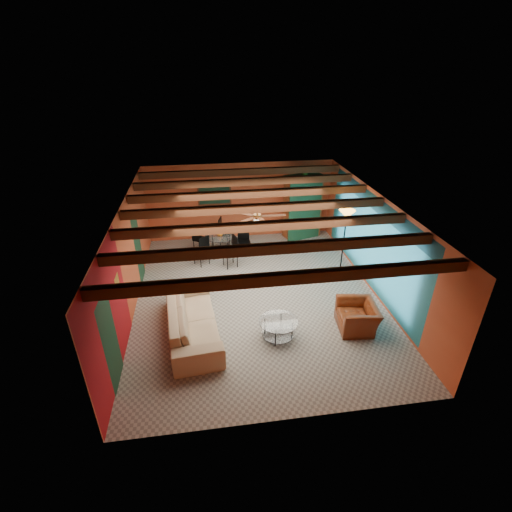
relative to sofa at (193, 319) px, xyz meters
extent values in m
cube|color=gray|center=(1.72, 1.32, -0.41)|extent=(6.50, 8.00, 0.01)
cube|color=silver|center=(1.72, 1.32, 2.29)|extent=(6.50, 8.00, 0.01)
cube|color=#C14F2C|center=(1.72, 5.32, 0.94)|extent=(6.50, 0.02, 2.70)
cube|color=maroon|center=(-1.53, 1.32, 0.94)|extent=(0.02, 8.00, 2.70)
cube|color=teal|center=(4.97, 1.32, 0.94)|extent=(0.02, 8.00, 2.70)
imported|color=tan|center=(0.00, 0.00, 0.00)|extent=(1.36, 2.89, 0.82)
imported|color=#662912|center=(3.91, -0.35, -0.08)|extent=(0.98, 1.09, 0.65)
cube|color=brown|center=(3.92, 5.02, 0.69)|extent=(1.38, 0.96, 2.20)
cube|color=black|center=(0.82, 5.28, 1.24)|extent=(1.05, 0.03, 0.65)
imported|color=#26661E|center=(3.92, 5.02, 2.01)|extent=(0.50, 0.47, 0.44)
imported|color=orange|center=(0.89, 3.85, 0.70)|extent=(0.24, 0.24, 0.20)
camera|label=1|loc=(0.46, -7.09, 5.38)|focal=26.01mm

